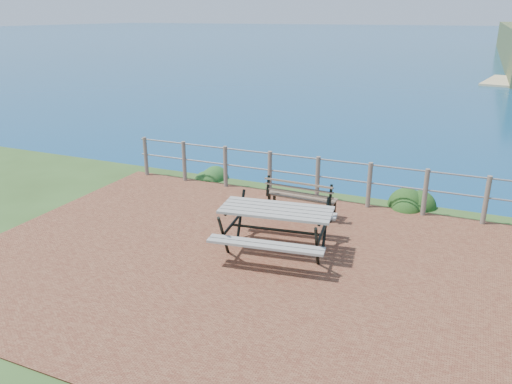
% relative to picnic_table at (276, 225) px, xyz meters
% --- Properties ---
extents(ground, '(10.00, 7.00, 0.12)m').
position_rel_picnic_table_xyz_m(ground, '(-0.10, -0.55, -0.52)').
color(ground, brown).
rests_on(ground, ground).
extents(ocean, '(1200.00, 1200.00, 0.00)m').
position_rel_picnic_table_xyz_m(ocean, '(-0.10, 199.45, -0.52)').
color(ocean, '#156083').
rests_on(ocean, ground).
extents(safety_railing, '(9.40, 0.10, 1.00)m').
position_rel_picnic_table_xyz_m(safety_railing, '(-0.10, 2.80, 0.06)').
color(safety_railing, '#6B5B4C').
rests_on(safety_railing, ground).
extents(picnic_table, '(2.00, 1.65, 0.81)m').
position_rel_picnic_table_xyz_m(picnic_table, '(0.00, 0.00, 0.00)').
color(picnic_table, gray).
rests_on(picnic_table, ground).
extents(park_bench, '(1.46, 0.41, 0.82)m').
position_rel_picnic_table_xyz_m(park_bench, '(-0.14, 1.80, 0.03)').
color(park_bench, brown).
rests_on(park_bench, ground).
extents(shrub_lip_west, '(0.74, 0.74, 0.47)m').
position_rel_picnic_table_xyz_m(shrub_lip_west, '(-3.17, 3.18, -0.52)').
color(shrub_lip_west, '#275921').
rests_on(shrub_lip_west, ground).
extents(shrub_lip_east, '(0.86, 0.86, 0.63)m').
position_rel_picnic_table_xyz_m(shrub_lip_east, '(1.96, 3.14, -0.52)').
color(shrub_lip_east, '#1B3E13').
rests_on(shrub_lip_east, ground).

